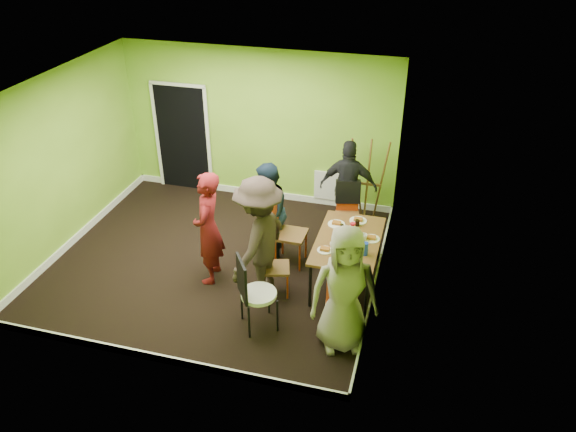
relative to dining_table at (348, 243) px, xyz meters
The scene contains 28 objects.
ground 2.16m from the dining_table, behind, with size 5.00×5.00×0.00m, color black.
room_walls 2.09m from the dining_table, behind, with size 5.04×4.54×2.82m.
dining_table is the anchor object (origin of this frame).
chair_left_far 1.06m from the dining_table, 164.71° to the left, with size 0.46×0.46×1.09m.
chair_left_near 1.15m from the dining_table, 152.45° to the right, with size 0.47×0.47×0.92m.
chair_back_end 1.34m from the dining_table, 100.17° to the left, with size 0.49×0.55×0.98m.
chair_front_end 1.07m from the dining_table, 83.94° to the right, with size 0.45×0.46×0.99m.
chair_bentwood 1.65m from the dining_table, 128.12° to the right, with size 0.59×0.59×1.10m.
easel 1.77m from the dining_table, 88.98° to the left, with size 0.65×0.61×1.61m.
plate_near_left 0.44m from the dining_table, 124.03° to the left, with size 0.26×0.26×0.01m, color white.
plate_near_right 0.46m from the dining_table, 125.94° to the right, with size 0.22×0.22×0.01m, color white.
plate_far_back 0.55m from the dining_table, 84.44° to the left, with size 0.26×0.26×0.01m, color white.
plate_far_front 0.56m from the dining_table, 90.68° to the right, with size 0.24×0.24×0.01m, color white.
plate_wall_back 0.33m from the dining_table, 16.88° to the left, with size 0.24×0.24×0.01m, color white.
plate_wall_front 0.30m from the dining_table, 46.53° to the right, with size 0.23×0.23×0.01m, color white.
thermos 0.18m from the dining_table, 24.20° to the left, with size 0.08×0.08×0.24m, color white.
blue_bottle 0.45m from the dining_table, 48.43° to the right, with size 0.08×0.08×0.19m, color #1733B1.
orange_bottle 0.23m from the dining_table, 87.59° to the left, with size 0.04×0.04×0.08m, color #C23E12.
glass_mid 0.27m from the dining_table, 121.99° to the left, with size 0.06×0.06×0.10m, color black.
glass_back 0.43m from the dining_table, 81.84° to the left, with size 0.07×0.07×0.09m, color black.
glass_front 0.56m from the dining_table, 85.34° to the right, with size 0.06×0.06×0.09m, color black.
cup_a 0.32m from the dining_table, 123.23° to the right, with size 0.11×0.11×0.08m, color white.
cup_b 0.24m from the dining_table, ahead, with size 0.11×0.11×0.10m, color white.
person_standing 2.02m from the dining_table, 167.85° to the right, with size 0.64×0.42×1.74m, color maroon.
person_left_far 1.37m from the dining_table, 164.82° to the left, with size 0.77×0.60×1.59m, color #142232.
person_left_near 1.31m from the dining_table, 151.95° to the right, with size 1.20×0.69×1.86m, color #302520.
person_back_end 1.52m from the dining_table, 100.06° to the left, with size 0.95×0.40×1.62m, color black.
person_front_end 1.34m from the dining_table, 82.42° to the right, with size 0.85×0.55×1.74m, color gray.
Camera 1 is at (2.99, -6.73, 5.11)m, focal length 35.00 mm.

